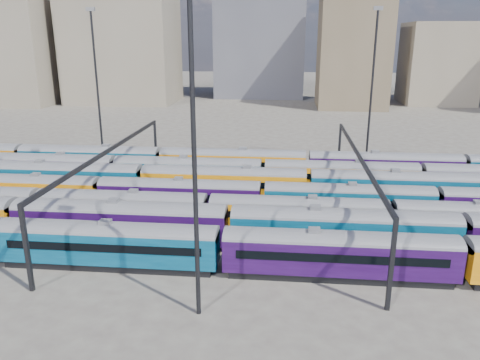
# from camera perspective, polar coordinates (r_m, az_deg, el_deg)

# --- Properties ---
(ground) EXTENTS (500.00, 500.00, 0.00)m
(ground) POSITION_cam_1_polar(r_m,az_deg,el_deg) (57.93, 3.87, -4.30)
(ground) COLOR #47413C
(ground) RESTS_ON ground
(rake_0) EXTENTS (149.50, 3.12, 5.26)m
(rake_0) POSITION_cam_1_polar(r_m,az_deg,el_deg) (43.32, 11.99, -8.31)
(rake_0) COLOR black
(rake_0) RESTS_ON ground
(rake_1) EXTENTS (159.69, 3.33, 5.63)m
(rake_1) POSITION_cam_1_polar(r_m,az_deg,el_deg) (50.48, -14.38, -4.52)
(rake_1) COLOR black
(rake_1) RESTS_ON ground
(rake_2) EXTENTS (100.20, 2.94, 4.94)m
(rake_2) POSITION_cam_1_polar(r_m,az_deg,el_deg) (55.53, -14.22, -2.91)
(rake_2) COLOR black
(rake_2) RESTS_ON ground
(rake_3) EXTENTS (143.48, 3.00, 5.05)m
(rake_3) POSITION_cam_1_polar(r_m,az_deg,el_deg) (58.46, -7.36, -1.45)
(rake_3) COLOR black
(rake_3) RESTS_ON ground
(rake_4) EXTENTS (110.98, 3.25, 5.48)m
(rake_4) POSITION_cam_1_polar(r_m,az_deg,el_deg) (62.22, -1.99, 0.05)
(rake_4) COLOR black
(rake_4) RESTS_ON ground
(rake_5) EXTENTS (129.84, 3.17, 5.34)m
(rake_5) POSITION_cam_1_polar(r_m,az_deg,el_deg) (66.58, 2.84, 1.11)
(rake_5) COLOR black
(rake_5) RESTS_ON ground
(rake_6) EXTENTS (135.73, 3.31, 5.59)m
(rake_6) POSITION_cam_1_polar(r_m,az_deg,el_deg) (73.90, -9.68, 2.59)
(rake_6) COLOR black
(rake_6) RESTS_ON ground
(gantry_1) EXTENTS (0.35, 40.35, 8.03)m
(gantry_1) POSITION_cam_1_polar(r_m,az_deg,el_deg) (59.81, -15.53, 2.61)
(gantry_1) COLOR black
(gantry_1) RESTS_ON ground
(gantry_2) EXTENTS (0.35, 40.35, 8.03)m
(gantry_2) POSITION_cam_1_polar(r_m,az_deg,el_deg) (56.45, 14.21, 1.88)
(gantry_2) COLOR black
(gantry_2) RESTS_ON ground
(mast_1) EXTENTS (1.40, 0.50, 25.60)m
(mast_1) POSITION_cam_1_polar(r_m,az_deg,el_deg) (82.55, -17.06, 11.38)
(mast_1) COLOR black
(mast_1) RESTS_ON ground
(mast_2) EXTENTS (1.40, 0.50, 25.60)m
(mast_2) POSITION_cam_1_polar(r_m,az_deg,el_deg) (33.38, -5.66, 4.74)
(mast_2) COLOR black
(mast_2) RESTS_ON ground
(mast_3) EXTENTS (1.40, 0.50, 25.60)m
(mast_3) POSITION_cam_1_polar(r_m,az_deg,el_deg) (79.44, 15.81, 11.29)
(mast_3) COLOR black
(mast_3) RESTS_ON ground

